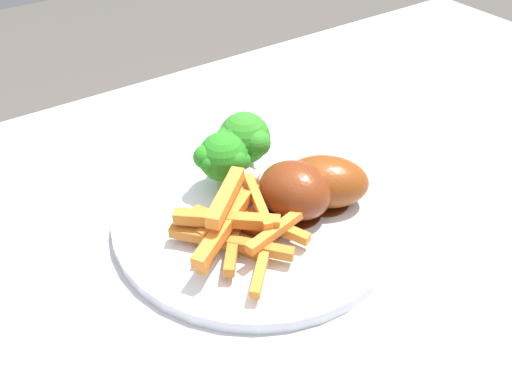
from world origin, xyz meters
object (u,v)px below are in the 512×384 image
(dining_table, at_px, (256,328))
(chicken_drumstick_near, at_px, (321,182))
(dinner_plate, at_px, (256,214))
(broccoli_floret_middle, at_px, (245,139))
(chicken_drumstick_far, at_px, (292,189))
(broccoli_floret_front, at_px, (223,156))
(carrot_fries_pile, at_px, (235,225))

(dining_table, distance_m, chicken_drumstick_near, 0.16)
(dinner_plate, bearing_deg, broccoli_floret_middle, -113.94)
(dining_table, height_order, chicken_drumstick_far, chicken_drumstick_far)
(dining_table, xyz_separation_m, broccoli_floret_middle, (-0.05, -0.09, 0.16))
(broccoli_floret_middle, bearing_deg, chicken_drumstick_far, 90.84)
(dining_table, height_order, broccoli_floret_front, broccoli_floret_front)
(dining_table, bearing_deg, carrot_fries_pile, -35.46)
(dining_table, xyz_separation_m, carrot_fries_pile, (0.01, -0.01, 0.14))
(dinner_plate, xyz_separation_m, carrot_fries_pile, (0.04, 0.03, 0.02))
(dining_table, relative_size, dinner_plate, 4.91)
(broccoli_floret_front, xyz_separation_m, carrot_fries_pile, (0.03, 0.07, -0.02))
(dining_table, relative_size, broccoli_floret_front, 21.81)
(dinner_plate, xyz_separation_m, chicken_drumstick_near, (-0.06, 0.02, 0.03))
(chicken_drumstick_near, height_order, chicken_drumstick_far, chicken_drumstick_far)
(dining_table, xyz_separation_m, broccoli_floret_front, (-0.02, -0.08, 0.16))
(broccoli_floret_front, bearing_deg, chicken_drumstick_near, 132.91)
(broccoli_floret_middle, xyz_separation_m, carrot_fries_pile, (0.06, 0.08, -0.02))
(broccoli_floret_front, relative_size, chicken_drumstick_near, 0.51)
(dinner_plate, height_order, chicken_drumstick_far, chicken_drumstick_far)
(dining_table, xyz_separation_m, chicken_drumstick_near, (-0.08, -0.01, 0.14))
(dinner_plate, distance_m, chicken_drumstick_near, 0.07)
(broccoli_floret_middle, height_order, chicken_drumstick_far, broccoli_floret_middle)
(broccoli_floret_front, distance_m, broccoli_floret_middle, 0.03)
(dinner_plate, xyz_separation_m, chicken_drumstick_far, (-0.03, 0.02, 0.03))
(dinner_plate, relative_size, carrot_fries_pile, 2.17)
(broccoli_floret_front, height_order, chicken_drumstick_near, broccoli_floret_front)
(carrot_fries_pile, distance_m, chicken_drumstick_near, 0.09)
(carrot_fries_pile, bearing_deg, dining_table, 144.54)
(broccoli_floret_front, xyz_separation_m, chicken_drumstick_far, (-0.03, 0.06, -0.01))
(broccoli_floret_front, bearing_deg, dinner_plate, 98.92)
(dinner_plate, distance_m, broccoli_floret_front, 0.06)
(broccoli_floret_front, relative_size, carrot_fries_pile, 0.49)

